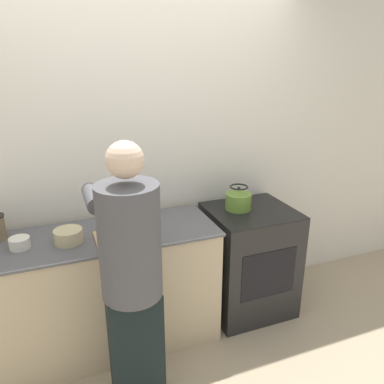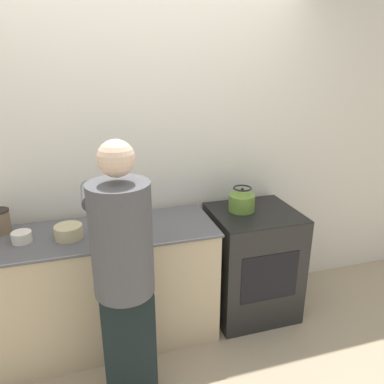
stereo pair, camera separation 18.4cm
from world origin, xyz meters
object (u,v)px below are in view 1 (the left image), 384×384
at_px(oven, 249,260).
at_px(bowl_prep, 68,236).
at_px(cutting_board, 120,236).
at_px(person, 131,274).
at_px(kettle, 238,199).
at_px(knife, 114,234).

relative_size(oven, bowl_prep, 4.92).
bearing_deg(oven, cutting_board, -174.36).
relative_size(oven, person, 0.54).
xyz_separation_m(kettle, bowl_prep, (-1.27, -0.11, -0.04)).
relative_size(knife, kettle, 1.18).
bearing_deg(oven, bowl_prep, -177.56).
xyz_separation_m(oven, knife, (-1.08, -0.08, 0.46)).
distance_m(cutting_board, kettle, 0.97).
relative_size(person, cutting_board, 4.99).
distance_m(oven, kettle, 0.53).
xyz_separation_m(person, cutting_board, (0.03, 0.46, 0.01)).
relative_size(oven, cutting_board, 2.72).
xyz_separation_m(oven, person, (-1.07, -0.56, 0.44)).
height_order(oven, cutting_board, cutting_board).
xyz_separation_m(knife, kettle, (0.99, 0.13, 0.06)).
height_order(cutting_board, knife, knife).
bearing_deg(knife, person, -114.14).
height_order(cutting_board, bowl_prep, bowl_prep).
bearing_deg(kettle, bowl_prep, -174.92).
relative_size(cutting_board, knife, 1.37).
bearing_deg(knife, bowl_prep, 150.58).
bearing_deg(person, oven, 27.75).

